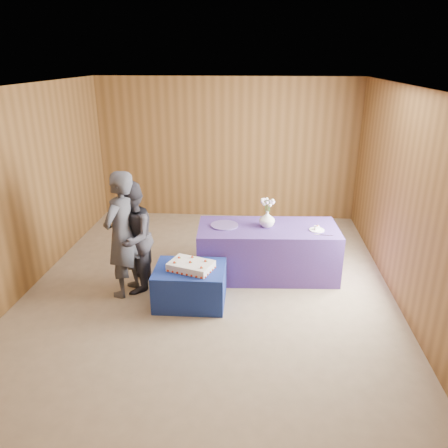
# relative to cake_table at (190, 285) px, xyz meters

# --- Properties ---
(ground) EXTENTS (6.00, 6.00, 0.00)m
(ground) POSITION_rel_cake_table_xyz_m (0.21, 0.40, -0.25)
(ground) COLOR gray
(ground) RESTS_ON ground
(room_shell) EXTENTS (5.04, 6.04, 2.72)m
(room_shell) POSITION_rel_cake_table_xyz_m (0.21, 0.40, 1.55)
(room_shell) COLOR brown
(room_shell) RESTS_ON ground
(cake_table) EXTENTS (0.91, 0.72, 0.50)m
(cake_table) POSITION_rel_cake_table_xyz_m (0.00, 0.00, 0.00)
(cake_table) COLOR navy
(cake_table) RESTS_ON ground
(serving_table) EXTENTS (2.05, 1.03, 0.75)m
(serving_table) POSITION_rel_cake_table_xyz_m (1.00, 0.89, 0.12)
(serving_table) COLOR #422E7F
(serving_table) RESTS_ON ground
(sheet_cake) EXTENTS (0.65, 0.54, 0.13)m
(sheet_cake) POSITION_rel_cake_table_xyz_m (0.02, -0.03, 0.30)
(sheet_cake) COLOR white
(sheet_cake) RESTS_ON cake_table
(vase) EXTENTS (0.28, 0.28, 0.23)m
(vase) POSITION_rel_cake_table_xyz_m (0.98, 0.91, 0.62)
(vase) COLOR silver
(vase) RESTS_ON serving_table
(flower_spray) EXTENTS (0.20, 0.20, 0.16)m
(flower_spray) POSITION_rel_cake_table_xyz_m (0.98, 0.91, 0.87)
(flower_spray) COLOR #266029
(flower_spray) RESTS_ON vase
(platter) EXTENTS (0.44, 0.44, 0.02)m
(platter) POSITION_rel_cake_table_xyz_m (0.37, 0.88, 0.51)
(platter) COLOR #614C99
(platter) RESTS_ON serving_table
(plate) EXTENTS (0.26, 0.26, 0.01)m
(plate) POSITION_rel_cake_table_xyz_m (1.68, 0.82, 0.51)
(plate) COLOR white
(plate) RESTS_ON serving_table
(cake_slice) EXTENTS (0.08, 0.07, 0.08)m
(cake_slice) POSITION_rel_cake_table_xyz_m (1.68, 0.82, 0.54)
(cake_slice) COLOR white
(cake_slice) RESTS_ON plate
(knife) EXTENTS (0.26, 0.05, 0.00)m
(knife) POSITION_rel_cake_table_xyz_m (1.75, 0.65, 0.50)
(knife) COLOR silver
(knife) RESTS_ON serving_table
(guest_left) EXTENTS (0.58, 0.72, 1.71)m
(guest_left) POSITION_rel_cake_table_xyz_m (-0.91, 0.19, 0.60)
(guest_left) COLOR #3C3D47
(guest_left) RESTS_ON ground
(guest_right) EXTENTS (0.66, 0.80, 1.53)m
(guest_right) POSITION_rel_cake_table_xyz_m (-0.83, 0.31, 0.51)
(guest_right) COLOR #313039
(guest_right) RESTS_ON ground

